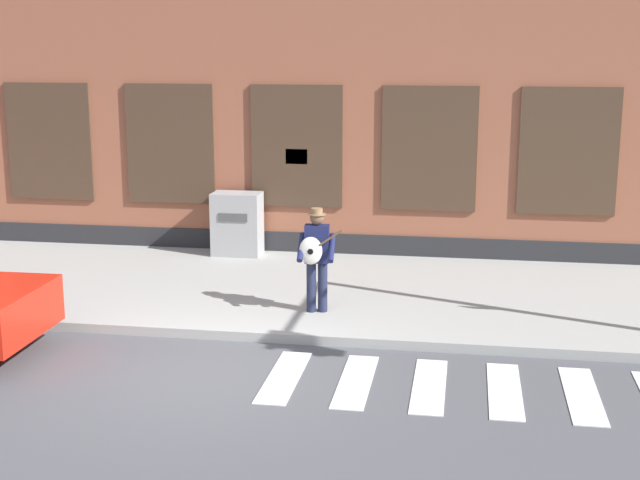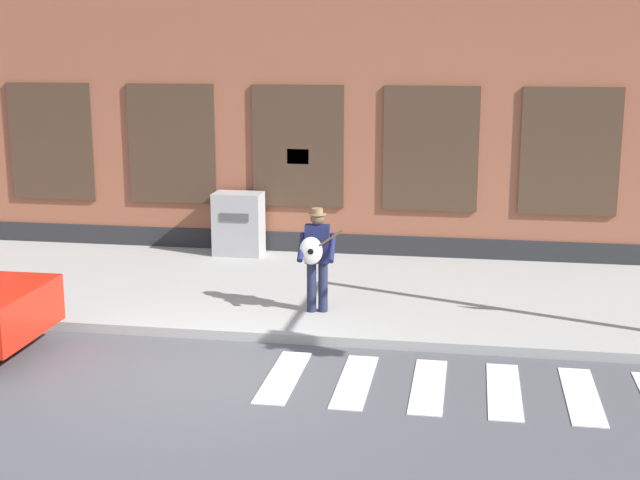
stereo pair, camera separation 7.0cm
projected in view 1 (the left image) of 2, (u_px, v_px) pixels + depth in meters
name	position (u px, v px, depth m)	size (l,w,h in m)	color
ground_plane	(206.00, 373.00, 11.93)	(160.00, 160.00, 0.00)	#4C4C51
sidewalk	(270.00, 289.00, 15.71)	(28.00, 5.23, 0.15)	#9E9E99
building_backdrop	(314.00, 51.00, 19.27)	(28.00, 4.06, 8.28)	#99563D
crosswalk	(467.00, 388.00, 11.41)	(5.20, 1.90, 0.01)	silver
busker	(316.00, 254.00, 13.94)	(0.73, 0.55, 1.67)	#1E233D
utility_box	(237.00, 224.00, 17.83)	(0.96, 0.62, 1.26)	#9E9E9E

